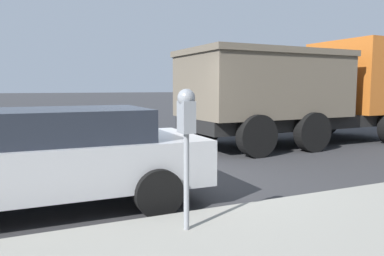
{
  "coord_description": "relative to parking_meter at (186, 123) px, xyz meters",
  "views": [
    {
      "loc": [
        -6.37,
        2.42,
        1.69
      ],
      "look_at": [
        -2.52,
        0.7,
        1.23
      ],
      "focal_mm": 35.0,
      "sensor_mm": 36.0,
      "label": 1
    }
  ],
  "objects": [
    {
      "name": "ground_plane",
      "position": [
        2.74,
        -0.87,
        -1.31
      ],
      "size": [
        220.0,
        220.0,
        0.0
      ],
      "primitive_type": "plane",
      "color": "#333335"
    },
    {
      "name": "parking_meter",
      "position": [
        0.0,
        0.0,
        0.0
      ],
      "size": [
        0.21,
        0.19,
        1.53
      ],
      "color": "gray",
      "rests_on": "sidewalk"
    },
    {
      "name": "car_silver",
      "position": [
        1.79,
        1.37,
        -0.56
      ],
      "size": [
        2.06,
        4.53,
        1.39
      ],
      "rotation": [
        0.0,
        0.0,
        -0.01
      ],
      "color": "#B7BABF",
      "rests_on": "ground_plane"
    },
    {
      "name": "dump_truck",
      "position": [
        5.28,
        -6.01,
        0.34
      ],
      "size": [
        3.15,
        7.24,
        3.14
      ],
      "rotation": [
        0.0,
        0.0,
        3.18
      ],
      "color": "black",
      "rests_on": "ground_plane"
    }
  ]
}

